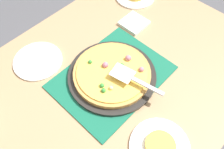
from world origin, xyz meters
TOP-DOWN VIEW (x-y plane):
  - ground_plane at (0.00, 0.00)m, footprint 8.00×8.00m
  - dining_table at (0.00, 0.00)m, footprint 1.40×1.00m
  - placemat at (0.00, 0.00)m, footprint 0.48×0.36m
  - pizza_pan at (0.00, 0.00)m, footprint 0.38×0.38m
  - pizza at (-0.00, 0.00)m, footprint 0.33×0.33m
  - plate_near_left at (0.10, 0.33)m, footprint 0.22×0.22m
  - plate_side at (0.17, -0.30)m, footprint 0.22×0.22m
  - served_slice_left at (0.10, 0.33)m, footprint 0.11×0.11m
  - pizza_server at (-0.02, 0.10)m, footprint 0.09×0.23m
  - napkin_stack at (-0.31, -0.14)m, footprint 0.12×0.12m

SIDE VIEW (x-z plane):
  - ground_plane at x=0.00m, z-range 0.00..0.00m
  - dining_table at x=0.00m, z-range 0.27..1.02m
  - placemat at x=0.00m, z-range 0.75..0.76m
  - plate_near_left at x=0.10m, z-range 0.75..0.76m
  - plate_side at x=0.17m, z-range 0.75..0.76m
  - napkin_stack at x=-0.31m, z-range 0.75..0.77m
  - pizza_pan at x=0.00m, z-range 0.76..0.77m
  - served_slice_left at x=0.10m, z-range 0.76..0.78m
  - pizza at x=0.00m, z-range 0.76..0.81m
  - pizza_server at x=-0.02m, z-range 0.81..0.82m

